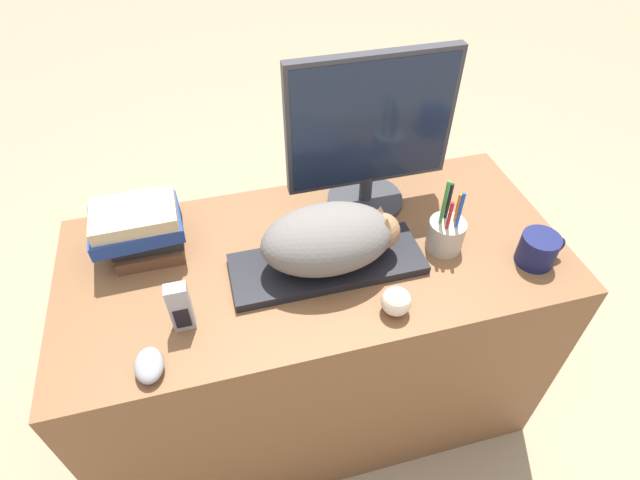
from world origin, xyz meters
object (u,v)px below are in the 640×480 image
object	(u,v)px
cat	(332,238)
monitor	(371,132)
computer_mouse	(149,365)
coffee_mug	(538,249)
keyboard	(327,264)
pen_cup	(446,234)
baseball	(396,301)
book_stack	(141,228)
phone	(180,307)

from	to	relation	value
cat	monitor	distance (m)	0.30
computer_mouse	coffee_mug	xyz separation A→B (m)	(0.95, 0.08, 0.02)
keyboard	pen_cup	size ratio (longest dim) A/B	2.25
baseball	book_stack	distance (m)	0.65
keyboard	pen_cup	world-z (taller)	pen_cup
pen_cup	book_stack	xyz separation A→B (m)	(-0.74, 0.18, 0.03)
keyboard	phone	bearing A→B (deg)	-165.79
monitor	computer_mouse	size ratio (longest dim) A/B	5.06
phone	keyboard	bearing A→B (deg)	14.21
cat	baseball	world-z (taller)	cat
book_stack	keyboard	bearing A→B (deg)	-21.87
computer_mouse	book_stack	bearing A→B (deg)	90.14
coffee_mug	pen_cup	world-z (taller)	pen_cup
phone	computer_mouse	bearing A→B (deg)	-127.89
keyboard	book_stack	distance (m)	0.47
cat	book_stack	world-z (taller)	cat
computer_mouse	phone	xyz separation A→B (m)	(0.08, 0.10, 0.04)
computer_mouse	pen_cup	xyz separation A→B (m)	(0.74, 0.18, 0.03)
pen_cup	book_stack	world-z (taller)	pen_cup
book_stack	pen_cup	bearing A→B (deg)	-13.64
monitor	book_stack	bearing A→B (deg)	-175.79
monitor	coffee_mug	distance (m)	0.51
cat	computer_mouse	bearing A→B (deg)	-156.88
keyboard	computer_mouse	world-z (taller)	computer_mouse
baseball	phone	world-z (taller)	phone
keyboard	phone	distance (m)	0.37
baseball	pen_cup	bearing A→B (deg)	39.95
keyboard	phone	world-z (taller)	phone
monitor	baseball	size ratio (longest dim) A/B	6.36
keyboard	computer_mouse	distance (m)	0.47
monitor	computer_mouse	xyz separation A→B (m)	(-0.60, -0.41, -0.21)
keyboard	cat	world-z (taller)	cat
computer_mouse	keyboard	bearing A→B (deg)	23.63
coffee_mug	keyboard	bearing A→B (deg)	167.72
baseball	cat	bearing A→B (deg)	121.23
keyboard	book_stack	bearing A→B (deg)	158.13
cat	book_stack	distance (m)	0.48
baseball	phone	size ratio (longest dim) A/B	0.54
computer_mouse	book_stack	xyz separation A→B (m)	(-0.00, 0.36, 0.06)
computer_mouse	pen_cup	size ratio (longest dim) A/B	0.41
monitor	pen_cup	distance (m)	0.32
pen_cup	coffee_mug	bearing A→B (deg)	-27.44
coffee_mug	pen_cup	distance (m)	0.23
phone	monitor	bearing A→B (deg)	30.30
baseball	phone	xyz separation A→B (m)	(-0.47, 0.08, 0.03)
keyboard	pen_cup	xyz separation A→B (m)	(0.31, -0.01, 0.04)
monitor	phone	world-z (taller)	monitor
coffee_mug	phone	xyz separation A→B (m)	(-0.87, 0.02, 0.02)
baseball	coffee_mug	bearing A→B (deg)	8.52
coffee_mug	book_stack	distance (m)	0.99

